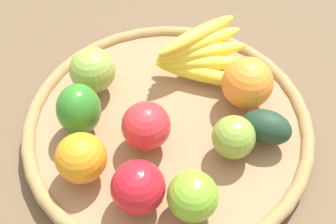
# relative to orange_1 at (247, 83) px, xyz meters

# --- Properties ---
(ground_plane) EXTENTS (2.40, 2.40, 0.00)m
(ground_plane) POSITION_rel_orange_1_xyz_m (0.10, -0.09, -0.08)
(ground_plane) COLOR brown
(ground_plane) RESTS_ON ground
(basket) EXTENTS (0.46, 0.46, 0.04)m
(basket) POSITION_rel_orange_1_xyz_m (0.10, -0.09, -0.06)
(basket) COLOR #9E7552
(basket) RESTS_ON ground_plane
(orange_1) EXTENTS (0.09, 0.09, 0.08)m
(orange_1) POSITION_rel_orange_1_xyz_m (0.00, 0.00, 0.00)
(orange_1) COLOR orange
(orange_1) RESTS_ON basket
(apple_1) EXTENTS (0.10, 0.10, 0.07)m
(apple_1) POSITION_rel_orange_1_xyz_m (0.15, -0.09, -0.00)
(apple_1) COLOR red
(apple_1) RESTS_ON basket
(apple_2) EXTENTS (0.10, 0.10, 0.08)m
(apple_2) POSITION_rel_orange_1_xyz_m (0.09, -0.23, -0.00)
(apple_2) COLOR #8EAF46
(apple_2) RESTS_ON basket
(banana_bunch) EXTENTS (0.16, 0.16, 0.07)m
(banana_bunch) POSITION_rel_orange_1_xyz_m (-0.02, -0.10, -0.00)
(banana_bunch) COLOR yellow
(banana_bunch) RESTS_ON basket
(apple_4) EXTENTS (0.08, 0.08, 0.06)m
(apple_4) POSITION_rel_orange_1_xyz_m (0.10, 0.03, -0.01)
(apple_4) COLOR #83A63C
(apple_4) RESTS_ON basket
(bell_pepper) EXTENTS (0.09, 0.09, 0.08)m
(bell_pepper) POSITION_rel_orange_1_xyz_m (0.18, -0.19, 0.00)
(bell_pepper) COLOR #307F26
(bell_pepper) RESTS_ON basket
(apple_0) EXTENTS (0.08, 0.08, 0.07)m
(apple_0) POSITION_rel_orange_1_xyz_m (0.22, 0.02, -0.01)
(apple_0) COLOR #7AB42D
(apple_0) RESTS_ON basket
(orange_0) EXTENTS (0.10, 0.10, 0.07)m
(orange_0) POSITION_rel_orange_1_xyz_m (0.24, -0.14, -0.00)
(orange_0) COLOR orange
(orange_0) RESTS_ON basket
(avocado) EXTENTS (0.06, 0.08, 0.05)m
(avocado) POSITION_rel_orange_1_xyz_m (0.05, 0.06, -0.02)
(avocado) COLOR #1D3826
(avocado) RESTS_ON basket
(apple_3) EXTENTS (0.10, 0.10, 0.07)m
(apple_3) POSITION_rel_orange_1_xyz_m (0.24, -0.05, -0.00)
(apple_3) COLOR red
(apple_3) RESTS_ON basket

